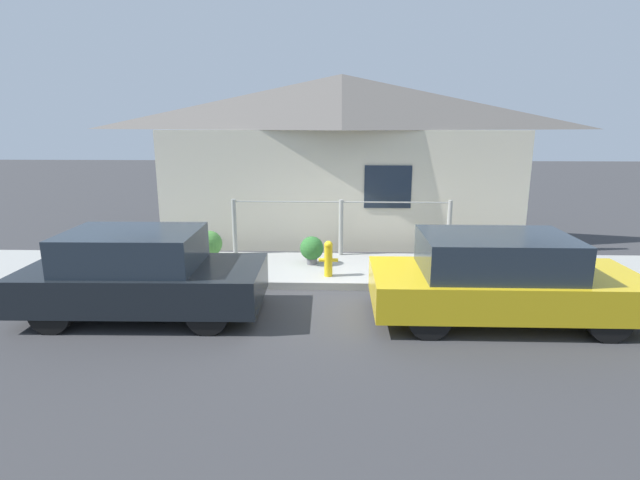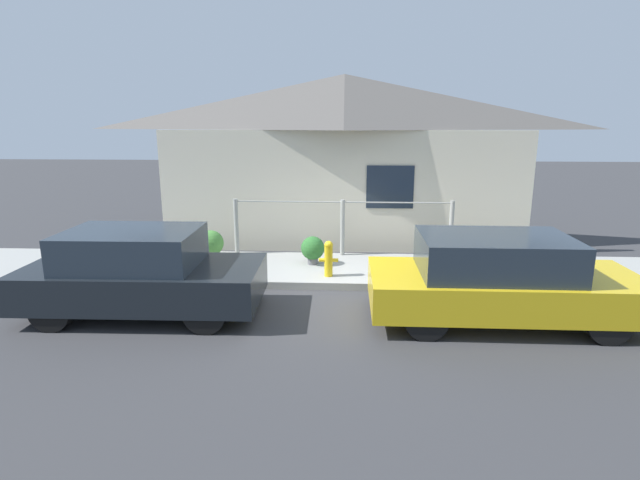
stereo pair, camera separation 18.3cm
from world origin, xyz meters
name	(u,v)px [view 2 (the right image)]	position (x,y,z in m)	size (l,w,h in m)	color
ground_plane	(341,291)	(0.00, 0.00, 0.00)	(60.00, 60.00, 0.00)	#38383A
sidewalk	(342,270)	(0.00, 1.09, 0.07)	(24.00, 2.18, 0.14)	#9E9E99
house	(344,111)	(0.00, 3.79, 3.33)	(9.15, 2.23, 4.20)	beige
fence	(342,225)	(0.00, 2.03, 0.83)	(4.90, 0.10, 1.26)	#999993
car_left	(141,273)	(-3.24, -1.31, 0.70)	(3.82, 1.76, 1.41)	black
car_right	(500,279)	(2.50, -1.30, 0.69)	(4.15, 1.76, 1.39)	gold
fire_hydrant	(329,258)	(-0.25, 0.44, 0.51)	(0.38, 0.17, 0.71)	yellow
potted_plant_near_hydrant	(313,249)	(-0.61, 1.25, 0.48)	(0.50, 0.50, 0.60)	slate
potted_plant_by_fence	(211,244)	(-2.80, 1.30, 0.53)	(0.55, 0.55, 0.69)	slate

